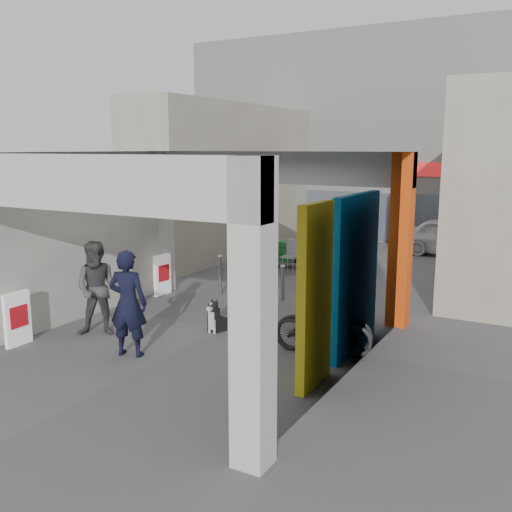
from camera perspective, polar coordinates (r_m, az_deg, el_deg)
The scene contains 20 objects.
ground at distance 11.54m, azimuth -3.50°, elevation -7.31°, with size 90.00×90.00×0.00m, color #555459.
arcade_canopy at distance 10.06m, azimuth -3.59°, elevation 3.47°, with size 6.40×6.45×6.40m.
far_building at distance 23.96m, azimuth 15.13°, elevation 11.41°, with size 18.00×4.08×8.00m.
plaza_bldg_left at distance 19.74m, azimuth -2.83°, elevation 7.64°, with size 2.00×9.00×5.00m, color #B2AB94.
bollard_left at distance 14.08m, azimuth -3.60°, elevation -1.94°, with size 0.09×0.09×0.97m, color gray.
bollard_center at distance 13.55m, azimuth 2.68°, elevation -2.73°, with size 0.09×0.09×0.83m, color gray.
bollard_right at distance 12.90m, azimuth 8.84°, elevation -3.18°, with size 0.09×0.09×0.99m, color gray.
advert_board_near at distance 11.35m, azimuth -22.74°, elevation -5.79°, with size 0.11×0.55×1.00m.
advert_board_far at distance 14.22m, azimuth -9.34°, elevation -1.84°, with size 0.13×0.55×1.00m.
cafe_set at distance 16.55m, azimuth 0.97°, elevation -0.47°, with size 1.63×1.31×0.98m.
produce_stand at distance 17.45m, azimuth 2.64°, elevation -0.07°, with size 1.13×0.61×0.75m.
crate_stack at distance 17.30m, azimuth 10.99°, elevation -0.41°, with size 0.49×0.41×0.56m.
border_collie at distance 11.31m, azimuth -4.09°, elevation -6.27°, with size 0.25×0.49×0.68m.
man_with_dog at distance 10.10m, azimuth -12.69°, elevation -4.63°, with size 0.69×0.45×1.88m, color black.
man_back_turned at distance 11.35m, azimuth -15.49°, elevation -3.16°, with size 0.89×0.70×1.84m, color #3F3F41.
man_elderly at distance 11.24m, azimuth 9.37°, elevation -3.27°, with size 0.86×0.56×1.76m, color #6294C0.
man_crates at distance 17.41m, azimuth 7.09°, elevation 1.80°, with size 1.04×0.43×1.77m, color black.
bicycle_front at distance 10.13m, azimuth 6.67°, elevation -7.23°, with size 0.61×1.74×0.91m, color black.
bicycle_rear at distance 10.16m, azimuth 6.78°, elevation -6.84°, with size 0.49×1.72×1.04m, color black.
white_van at distance 20.12m, azimuth 19.26°, elevation 1.76°, with size 1.49×3.71×1.26m, color white.
Camera 1 is at (5.95, -9.21, 3.58)m, focal length 40.00 mm.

